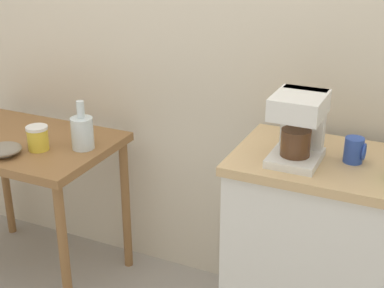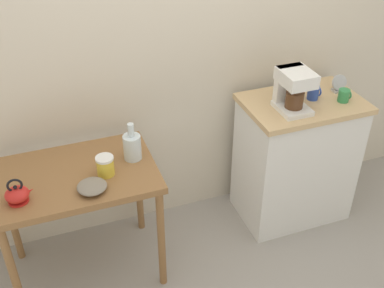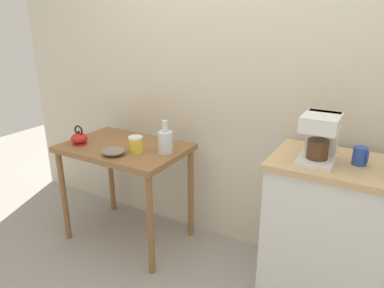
{
  "view_description": "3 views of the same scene",
  "coord_description": "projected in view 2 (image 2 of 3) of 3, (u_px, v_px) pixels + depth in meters",
  "views": [
    {
      "loc": [
        1.04,
        -1.9,
        1.75
      ],
      "look_at": [
        0.17,
        -0.02,
        0.89
      ],
      "focal_mm": 51.66,
      "sensor_mm": 36.0,
      "label": 1
    },
    {
      "loc": [
        -0.83,
        -2.18,
        2.33
      ],
      "look_at": [
        -0.06,
        -0.08,
        0.83
      ],
      "focal_mm": 44.32,
      "sensor_mm": 36.0,
      "label": 2
    },
    {
      "loc": [
        0.89,
        -1.86,
        1.61
      ],
      "look_at": [
        -0.18,
        -0.0,
        0.86
      ],
      "focal_mm": 32.96,
      "sensor_mm": 36.0,
      "label": 3
    }
  ],
  "objects": [
    {
      "name": "glass_carafe_vase",
      "position": [
        132.0,
        146.0,
        2.66
      ],
      "size": [
        0.1,
        0.1,
        0.23
      ],
      "color": "silver",
      "rests_on": "wooden_table"
    },
    {
      "name": "canister_enamel",
      "position": [
        105.0,
        166.0,
        2.54
      ],
      "size": [
        0.1,
        0.1,
        0.11
      ],
      "color": "gold",
      "rests_on": "wooden_table"
    },
    {
      "name": "table_clock",
      "position": [
        339.0,
        84.0,
        3.05
      ],
      "size": [
        0.1,
        0.05,
        0.11
      ],
      "color": "#B2B5BA",
      "rests_on": "kitchen_counter"
    },
    {
      "name": "ground_plane",
      "position": [
        196.0,
        237.0,
        3.24
      ],
      "size": [
        8.0,
        8.0,
        0.0
      ],
      "primitive_type": "plane",
      "color": "gray"
    },
    {
      "name": "mug_blue",
      "position": [
        314.0,
        92.0,
        2.97
      ],
      "size": [
        0.08,
        0.07,
        0.1
      ],
      "color": "#2D4CAD",
      "rests_on": "kitchen_counter"
    },
    {
      "name": "mug_tall_green",
      "position": [
        344.0,
        95.0,
        2.95
      ],
      "size": [
        0.08,
        0.07,
        0.08
      ],
      "color": "#338C4C",
      "rests_on": "kitchen_counter"
    },
    {
      "name": "kitchen_counter",
      "position": [
        295.0,
        159.0,
        3.22
      ],
      "size": [
        0.75,
        0.5,
        0.9
      ],
      "color": "white",
      "rests_on": "ground_plane"
    },
    {
      "name": "bowl_stoneware",
      "position": [
        92.0,
        187.0,
        2.44
      ],
      "size": [
        0.15,
        0.15,
        0.05
      ],
      "color": "gray",
      "rests_on": "wooden_table"
    },
    {
      "name": "coffee_maker",
      "position": [
        293.0,
        88.0,
        2.81
      ],
      "size": [
        0.18,
        0.22,
        0.26
      ],
      "color": "white",
      "rests_on": "kitchen_counter"
    },
    {
      "name": "back_wall",
      "position": [
        190.0,
        17.0,
        2.8
      ],
      "size": [
        4.4,
        0.1,
        2.8
      ],
      "primitive_type": "cube",
      "color": "beige",
      "rests_on": "ground_plane"
    },
    {
      "name": "wooden_table",
      "position": [
        77.0,
        187.0,
        2.64
      ],
      "size": [
        0.89,
        0.6,
        0.76
      ],
      "color": "olive",
      "rests_on": "ground_plane"
    },
    {
      "name": "teakettle",
      "position": [
        17.0,
        194.0,
        2.36
      ],
      "size": [
        0.15,
        0.12,
        0.14
      ],
      "color": "red",
      "rests_on": "wooden_table"
    }
  ]
}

